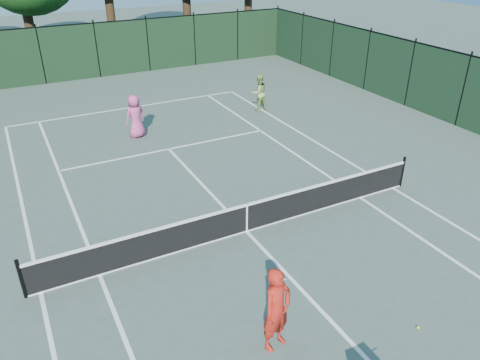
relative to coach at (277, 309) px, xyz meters
name	(u,v)px	position (x,y,z in m)	size (l,w,h in m)	color
ground	(247,231)	(1.41, 3.87, -0.95)	(90.00, 90.00, 0.00)	#46554C
sideline_doubles_left	(41,293)	(-4.07, 3.87, -0.94)	(0.10, 23.77, 0.01)	white
sideline_doubles_right	(393,188)	(6.90, 3.87, -0.94)	(0.10, 23.77, 0.01)	white
sideline_singles_left	(100,275)	(-2.70, 3.87, -0.94)	(0.10, 23.77, 0.01)	white
sideline_singles_right	(360,198)	(5.53, 3.87, -0.94)	(0.10, 23.77, 0.01)	white
baseline_far	(130,108)	(1.41, 15.76, -0.94)	(10.97, 0.10, 0.01)	white
service_line_far	(169,149)	(1.41, 10.27, -0.94)	(8.23, 0.10, 0.01)	white
center_service_line	(247,231)	(1.41, 3.87, -0.94)	(0.10, 12.80, 0.01)	white
tennis_net	(247,217)	(1.41, 3.87, -0.47)	(11.69, 0.09, 1.06)	black
fence_far	(97,51)	(1.41, 21.87, 0.55)	(24.00, 0.05, 3.00)	black
coach	(277,309)	(0.00, 0.00, 0.00)	(0.87, 0.84, 1.89)	red
player_pink	(135,116)	(0.70, 12.06, -0.06)	(0.99, 0.78, 1.78)	#CB4782
player_green	(259,93)	(6.75, 12.60, -0.10)	(0.89, 0.73, 1.70)	#8BAB55
loose_ball_near_cart	(418,328)	(2.92, -1.04, -0.91)	(0.07, 0.07, 0.07)	yellow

